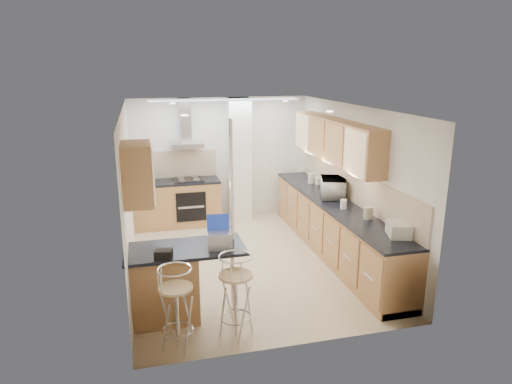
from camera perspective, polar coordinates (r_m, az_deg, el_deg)
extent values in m
plane|color=beige|center=(7.57, -1.10, -8.68)|extent=(4.80, 4.80, 0.00)
cube|color=white|center=(9.44, -4.47, 4.14)|extent=(3.60, 0.04, 2.50)
cube|color=white|center=(4.96, 5.20, -6.47)|extent=(3.60, 0.04, 2.50)
cube|color=white|center=(6.98, -15.69, -0.46)|extent=(0.04, 4.80, 2.50)
cube|color=white|center=(7.74, 11.94, 1.33)|extent=(0.04, 4.80, 2.50)
cube|color=white|center=(6.93, -1.21, 10.53)|extent=(3.60, 4.80, 0.02)
cube|color=#A07B40|center=(7.90, 9.81, 6.39)|extent=(0.34, 3.00, 0.72)
cube|color=#A07B40|center=(5.51, -14.63, 2.22)|extent=(0.34, 0.62, 0.72)
cube|color=#EBE3C6|center=(7.75, 11.81, 0.83)|extent=(0.03, 4.40, 0.56)
cube|color=#EBE3C6|center=(9.33, -10.21, 3.37)|extent=(1.70, 0.03, 0.56)
cube|color=white|center=(9.31, -2.13, 4.02)|extent=(0.45, 0.40, 2.50)
cube|color=#B1B4B6|center=(9.04, -8.64, 5.89)|extent=(0.62, 0.48, 0.08)
cube|color=#B1B4B6|center=(9.12, -8.84, 8.76)|extent=(0.22, 0.20, 0.88)
cylinder|color=silver|center=(5.69, -3.04, -3.50)|extent=(0.05, 0.05, 2.50)
cube|color=black|center=(8.96, -8.10, -1.87)|extent=(0.58, 0.02, 0.58)
cube|color=black|center=(9.13, -8.43, 1.54)|extent=(0.58, 0.50, 0.02)
cube|color=tan|center=(8.69, -3.95, 11.40)|extent=(2.80, 0.35, 0.02)
cube|color=#A07B40|center=(7.85, 9.63, -4.53)|extent=(0.60, 4.40, 0.88)
cube|color=black|center=(7.71, 9.79, -1.31)|extent=(0.63, 4.40, 0.04)
cube|color=#A07B40|center=(9.24, -9.86, -1.48)|extent=(1.70, 0.60, 0.88)
cube|color=black|center=(9.12, -9.99, 1.29)|extent=(1.70, 0.63, 0.04)
cube|color=#A07B40|center=(5.92, -8.69, -11.28)|extent=(1.35, 0.62, 0.90)
cube|color=black|center=(5.73, -8.88, -7.07)|extent=(1.47, 0.72, 0.04)
imported|color=silver|center=(7.91, 9.63, 0.52)|extent=(0.58, 0.70, 0.33)
cube|color=#ABAFB3|center=(5.63, -4.54, -6.02)|extent=(0.31, 0.25, 0.20)
cube|color=black|center=(5.43, -11.48, -7.63)|extent=(0.23, 0.19, 0.11)
cylinder|color=beige|center=(8.83, 6.90, 1.72)|extent=(0.16, 0.16, 0.19)
cylinder|color=beige|center=(8.77, 7.73, 1.41)|extent=(0.12, 0.12, 0.13)
cylinder|color=#B6AC92|center=(6.91, 13.87, -2.55)|extent=(0.18, 0.18, 0.18)
cylinder|color=silver|center=(7.31, 10.88, -1.52)|extent=(0.13, 0.13, 0.15)
cube|color=beige|center=(6.34, 17.43, -4.48)|extent=(0.37, 0.42, 0.18)
cylinder|color=#B1B4B6|center=(9.09, -13.24, 1.85)|extent=(0.16, 0.16, 0.20)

